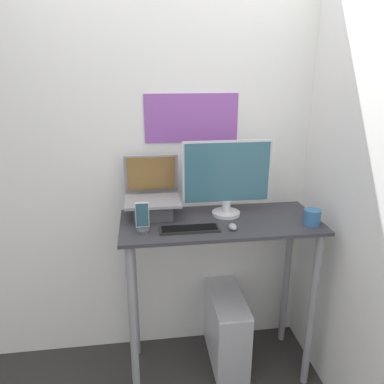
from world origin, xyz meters
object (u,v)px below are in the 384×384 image
at_px(computer_tower, 226,328).
at_px(keyboard, 190,229).
at_px(cell_phone, 142,221).
at_px(laptop, 153,202).
at_px(monitor, 227,178).
at_px(mouse, 233,227).

bearing_deg(computer_tower, keyboard, -146.54).
bearing_deg(computer_tower, cell_phone, -162.81).
relative_size(laptop, monitor, 0.67).
distance_m(keyboard, cell_phone, 0.26).
xyz_separation_m(laptop, cell_phone, (-0.06, -0.22, -0.03)).
bearing_deg(monitor, mouse, -93.22).
bearing_deg(monitor, cell_phone, -159.88).
bearing_deg(keyboard, laptop, 128.04).
distance_m(mouse, cell_phone, 0.49).
bearing_deg(mouse, laptop, 148.40).
height_order(keyboard, mouse, mouse).
bearing_deg(computer_tower, laptop, 172.05).
bearing_deg(mouse, keyboard, 175.23).
bearing_deg(mouse, cell_phone, 175.77).
distance_m(monitor, computer_tower, 1.02).
distance_m(laptop, mouse, 0.50).
height_order(monitor, computer_tower, monitor).
bearing_deg(cell_phone, monitor, 20.12).
height_order(cell_phone, computer_tower, cell_phone).
xyz_separation_m(monitor, cell_phone, (-0.49, -0.18, -0.16)).
bearing_deg(mouse, computer_tower, 80.45).
bearing_deg(mouse, monitor, 86.78).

